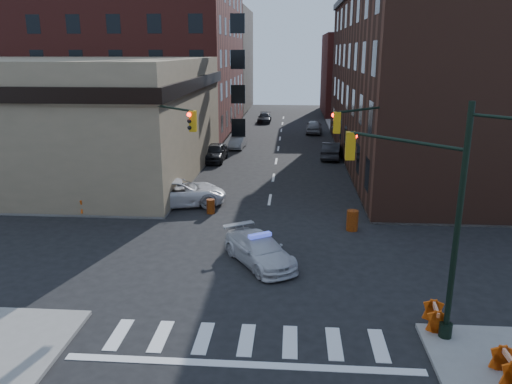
% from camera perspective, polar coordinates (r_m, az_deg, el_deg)
% --- Properties ---
extents(ground, '(140.00, 140.00, 0.00)m').
position_cam_1_polar(ground, '(23.91, 0.43, -7.80)').
color(ground, black).
rests_on(ground, ground).
extents(sidewalk_nw, '(34.00, 54.50, 0.15)m').
position_cam_1_polar(sidewalk_nw, '(60.58, -19.71, 5.92)').
color(sidewalk_nw, gray).
rests_on(sidewalk_nw, ground).
extents(sidewalk_ne, '(34.00, 54.50, 0.15)m').
position_cam_1_polar(sidewalk_ne, '(59.46, 25.56, 5.12)').
color(sidewalk_ne, gray).
rests_on(sidewalk_ne, ground).
extents(bank_building, '(22.00, 22.00, 9.00)m').
position_cam_1_polar(bank_building, '(42.86, -21.49, 7.96)').
color(bank_building, '#8C795B').
rests_on(bank_building, ground).
extents(apartment_block, '(25.00, 25.00, 24.00)m').
position_cam_1_polar(apartment_block, '(65.03, -14.28, 17.55)').
color(apartment_block, maroon).
rests_on(apartment_block, ground).
extents(commercial_row_ne, '(14.00, 34.00, 14.00)m').
position_cam_1_polar(commercial_row_ne, '(45.90, 19.25, 11.78)').
color(commercial_row_ne, '#48281C').
rests_on(commercial_row_ne, ground).
extents(filler_nw, '(20.00, 18.00, 16.00)m').
position_cam_1_polar(filler_nw, '(85.66, -7.74, 14.69)').
color(filler_nw, brown).
rests_on(filler_nw, ground).
extents(filler_ne, '(16.00, 16.00, 12.00)m').
position_cam_1_polar(filler_ne, '(80.91, 13.54, 12.92)').
color(filler_ne, maroon).
rests_on(filler_ne, ground).
extents(signal_pole_se, '(5.40, 5.27, 8.00)m').
position_cam_1_polar(signal_pole_se, '(17.68, 19.12, -1.43)').
color(signal_pole_se, black).
rests_on(signal_pole_se, sidewalk_se).
extents(signal_pole_nw, '(3.58, 3.67, 8.00)m').
position_cam_1_polar(signal_pole_nw, '(28.64, -10.63, 5.01)').
color(signal_pole_nw, black).
rests_on(signal_pole_nw, sidewalk_nw).
extents(signal_pole_ne, '(3.67, 3.58, 8.00)m').
position_cam_1_polar(signal_pole_ne, '(28.05, 13.22, 4.64)').
color(signal_pole_ne, black).
rests_on(signal_pole_ne, sidewalk_ne).
extents(tree_ne_near, '(3.00, 3.00, 4.85)m').
position_cam_1_polar(tree_ne_near, '(48.61, 11.50, 8.35)').
color(tree_ne_near, black).
rests_on(tree_ne_near, sidewalk_ne).
extents(tree_ne_far, '(3.00, 3.00, 4.85)m').
position_cam_1_polar(tree_ne_far, '(56.50, 10.53, 9.42)').
color(tree_ne_far, black).
rests_on(tree_ne_far, sidewalk_ne).
extents(police_car, '(4.12, 4.98, 1.36)m').
position_cam_1_polar(police_car, '(23.32, 0.40, -6.63)').
color(police_car, silver).
rests_on(police_car, ground).
extents(pickup, '(6.64, 4.42, 1.69)m').
position_cam_1_polar(pickup, '(32.29, -8.88, -0.04)').
color(pickup, silver).
rests_on(pickup, ground).
extents(parked_car_wnear, '(2.02, 4.74, 1.60)m').
position_cam_1_polar(parked_car_wnear, '(44.94, -4.73, 4.54)').
color(parked_car_wnear, black).
rests_on(parked_car_wnear, ground).
extents(parked_car_wfar, '(1.59, 3.98, 1.29)m').
position_cam_1_polar(parked_car_wfar, '(50.88, -2.12, 5.74)').
color(parked_car_wfar, gray).
rests_on(parked_car_wfar, ground).
extents(parked_car_wdeep, '(1.82, 4.40, 1.27)m').
position_cam_1_polar(parked_car_wdeep, '(69.37, 0.98, 8.47)').
color(parked_car_wdeep, black).
rests_on(parked_car_wdeep, ground).
extents(parked_car_enear, '(2.18, 4.78, 1.52)m').
position_cam_1_polar(parked_car_enear, '(46.44, 8.59, 4.74)').
color(parked_car_enear, black).
rests_on(parked_car_enear, ground).
extents(parked_car_efar, '(2.10, 4.70, 1.57)m').
position_cam_1_polar(parked_car_efar, '(60.60, 6.65, 7.43)').
color(parked_car_efar, gray).
rests_on(parked_car_efar, ground).
extents(pedestrian_a, '(0.78, 0.75, 1.80)m').
position_cam_1_polar(pedestrian_a, '(34.08, -14.44, 0.84)').
color(pedestrian_a, black).
rests_on(pedestrian_a, sidewalk_nw).
extents(pedestrian_b, '(0.91, 0.80, 1.58)m').
position_cam_1_polar(pedestrian_b, '(31.78, -18.75, -0.80)').
color(pedestrian_b, black).
rests_on(pedestrian_b, sidewalk_nw).
extents(pedestrian_c, '(1.14, 0.96, 1.82)m').
position_cam_1_polar(pedestrian_c, '(32.48, -15.93, 0.01)').
color(pedestrian_c, '#222533').
rests_on(pedestrian_c, sidewalk_nw).
extents(barrel_road, '(0.84, 0.84, 1.14)m').
position_cam_1_polar(barrel_road, '(28.05, 10.95, -3.21)').
color(barrel_road, red).
rests_on(barrel_road, ground).
extents(barrel_bank, '(0.62, 0.62, 0.89)m').
position_cam_1_polar(barrel_bank, '(30.53, -5.20, -1.64)').
color(barrel_bank, '#D5440A').
rests_on(barrel_bank, ground).
extents(barricade_se_a, '(0.64, 1.13, 0.81)m').
position_cam_1_polar(barricade_se_a, '(19.21, 19.77, -13.25)').
color(barricade_se_a, '#DD500A').
rests_on(barricade_se_a, sidewalk_se).
extents(barricade_se_c, '(0.55, 1.09, 0.81)m').
position_cam_1_polar(barricade_se_c, '(17.39, 26.78, -17.39)').
color(barricade_se_c, red).
rests_on(barricade_se_c, sidewalk_se).
extents(barricade_nw_a, '(1.10, 0.58, 0.81)m').
position_cam_1_polar(barricade_nw_a, '(32.42, -12.31, -0.70)').
color(barricade_nw_a, '#E6580A').
rests_on(barricade_nw_a, sidewalk_nw).
extents(barricade_nw_b, '(1.39, 0.78, 1.01)m').
position_cam_1_polar(barricade_nw_b, '(31.89, -19.81, -1.38)').
color(barricade_nw_b, '#ED580B').
rests_on(barricade_nw_b, sidewalk_nw).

